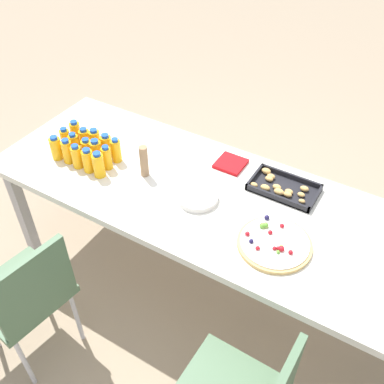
# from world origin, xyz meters

# --- Properties ---
(ground_plane) EXTENTS (12.00, 12.00, 0.00)m
(ground_plane) POSITION_xyz_m (0.00, 0.00, 0.00)
(ground_plane) COLOR gray
(party_table) EXTENTS (2.34, 0.84, 0.74)m
(party_table) POSITION_xyz_m (0.00, 0.00, 0.68)
(party_table) COLOR silver
(party_table) RESTS_ON ground_plane
(chair_near_left) EXTENTS (0.45, 0.45, 0.83)m
(chair_near_left) POSITION_xyz_m (-0.51, -0.81, 0.50)
(chair_near_left) COLOR #4C6B4C
(chair_near_left) RESTS_ON ground_plane
(juice_bottle_0) EXTENTS (0.06, 0.06, 0.14)m
(juice_bottle_0) POSITION_xyz_m (-0.86, -0.17, 0.81)
(juice_bottle_0) COLOR #F9AF14
(juice_bottle_0) RESTS_ON party_table
(juice_bottle_1) EXTENTS (0.06, 0.06, 0.15)m
(juice_bottle_1) POSITION_xyz_m (-0.78, -0.16, 0.81)
(juice_bottle_1) COLOR #FAAB14
(juice_bottle_1) RESTS_ON party_table
(juice_bottle_2) EXTENTS (0.06, 0.06, 0.14)m
(juice_bottle_2) POSITION_xyz_m (-0.71, -0.17, 0.81)
(juice_bottle_2) COLOR #F8AB14
(juice_bottle_2) RESTS_ON party_table
(juice_bottle_3) EXTENTS (0.06, 0.06, 0.14)m
(juice_bottle_3) POSITION_xyz_m (-0.64, -0.16, 0.81)
(juice_bottle_3) COLOR #FAAE14
(juice_bottle_3) RESTS_ON party_table
(juice_bottle_4) EXTENTS (0.06, 0.06, 0.15)m
(juice_bottle_4) POSITION_xyz_m (-0.56, -0.16, 0.81)
(juice_bottle_4) COLOR #FAAD14
(juice_bottle_4) RESTS_ON party_table
(juice_bottle_5) EXTENTS (0.05, 0.05, 0.15)m
(juice_bottle_5) POSITION_xyz_m (-0.86, -0.08, 0.81)
(juice_bottle_5) COLOR #FAAD14
(juice_bottle_5) RESTS_ON party_table
(juice_bottle_6) EXTENTS (0.05, 0.05, 0.14)m
(juice_bottle_6) POSITION_xyz_m (-0.79, -0.09, 0.81)
(juice_bottle_6) COLOR #F9AD14
(juice_bottle_6) RESTS_ON party_table
(juice_bottle_7) EXTENTS (0.06, 0.06, 0.13)m
(juice_bottle_7) POSITION_xyz_m (-0.71, -0.09, 0.80)
(juice_bottle_7) COLOR #F8AE14
(juice_bottle_7) RESTS_ON party_table
(juice_bottle_8) EXTENTS (0.06, 0.06, 0.15)m
(juice_bottle_8) POSITION_xyz_m (-0.64, -0.09, 0.81)
(juice_bottle_8) COLOR #FAAB14
(juice_bottle_8) RESTS_ON party_table
(juice_bottle_9) EXTENTS (0.05, 0.05, 0.14)m
(juice_bottle_9) POSITION_xyz_m (-0.57, -0.09, 0.81)
(juice_bottle_9) COLOR #FAAC14
(juice_bottle_9) RESTS_ON party_table
(juice_bottle_10) EXTENTS (0.06, 0.06, 0.15)m
(juice_bottle_10) POSITION_xyz_m (-0.86, -0.01, 0.81)
(juice_bottle_10) COLOR #F9AB14
(juice_bottle_10) RESTS_ON party_table
(juice_bottle_11) EXTENTS (0.06, 0.06, 0.13)m
(juice_bottle_11) POSITION_xyz_m (-0.79, -0.02, 0.80)
(juice_bottle_11) COLOR #FAAC14
(juice_bottle_11) RESTS_ON party_table
(juice_bottle_12) EXTENTS (0.06, 0.06, 0.15)m
(juice_bottle_12) POSITION_xyz_m (-0.71, -0.01, 0.81)
(juice_bottle_12) COLOR #F8AE14
(juice_bottle_12) RESTS_ON party_table
(juice_bottle_13) EXTENTS (0.06, 0.06, 0.14)m
(juice_bottle_13) POSITION_xyz_m (-0.63, -0.01, 0.81)
(juice_bottle_13) COLOR #FAAF14
(juice_bottle_13) RESTS_ON party_table
(juice_bottle_14) EXTENTS (0.05, 0.05, 0.15)m
(juice_bottle_14) POSITION_xyz_m (-0.56, -0.02, 0.81)
(juice_bottle_14) COLOR #F8AE14
(juice_bottle_14) RESTS_ON party_table
(fruit_pizza) EXTENTS (0.33, 0.33, 0.05)m
(fruit_pizza) POSITION_xyz_m (0.42, -0.14, 0.75)
(fruit_pizza) COLOR tan
(fruit_pizza) RESTS_ON party_table
(snack_tray) EXTENTS (0.34, 0.20, 0.04)m
(snack_tray) POSITION_xyz_m (0.30, 0.22, 0.75)
(snack_tray) COLOR black
(snack_tray) RESTS_ON party_table
(plate_stack) EXTENTS (0.21, 0.21, 0.03)m
(plate_stack) POSITION_xyz_m (-0.03, -0.06, 0.75)
(plate_stack) COLOR silver
(plate_stack) RESTS_ON party_table
(napkin_stack) EXTENTS (0.15, 0.15, 0.02)m
(napkin_stack) POSITION_xyz_m (-0.01, 0.27, 0.75)
(napkin_stack) COLOR red
(napkin_stack) RESTS_ON party_table
(cardboard_tube) EXTENTS (0.04, 0.04, 0.18)m
(cardboard_tube) POSITION_xyz_m (-0.36, -0.04, 0.83)
(cardboard_tube) COLOR #9E7A56
(cardboard_tube) RESTS_ON party_table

